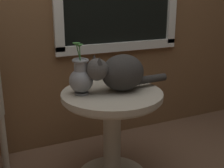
% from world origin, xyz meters
% --- Properties ---
extents(wicker_side_table, '(0.61, 0.61, 0.60)m').
position_xyz_m(wicker_side_table, '(0.11, 0.07, 0.42)').
color(wicker_side_table, '#B2A893').
rests_on(wicker_side_table, ground_plane).
extents(cat, '(0.55, 0.23, 0.23)m').
position_xyz_m(cat, '(0.17, 0.08, 0.72)').
color(cat, '#33302D').
rests_on(cat, wicker_side_table).
extents(pewter_vase_with_ivy, '(0.14, 0.14, 0.31)m').
position_xyz_m(pewter_vase_with_ivy, '(-0.07, 0.12, 0.70)').
color(pewter_vase_with_ivy, gray).
rests_on(pewter_vase_with_ivy, wicker_side_table).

